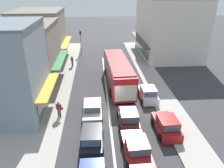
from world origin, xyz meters
name	(u,v)px	position (x,y,z in m)	size (l,w,h in m)	color
ground_plane	(109,115)	(0.00, 0.00, 0.00)	(140.00, 140.00, 0.00)	#353538
lane_centre_line	(107,96)	(0.00, 4.00, 0.00)	(0.20, 28.00, 0.01)	silver
sidewalk_left	(50,89)	(-6.80, 6.00, 0.07)	(5.20, 44.00, 0.14)	#A39E96
kerb_right	(156,86)	(6.20, 6.00, 0.06)	(2.80, 44.00, 0.12)	#A39E96
shopfront_mid_block	(24,53)	(-10.18, 9.26, 3.73)	(9.04, 8.84, 7.46)	gray
shopfront_far_end	(40,35)	(-10.18, 18.55, 3.96)	(8.38, 9.49, 7.93)	gray
building_right_far	(168,26)	(11.48, 19.64, 4.90)	(9.96, 13.69, 9.82)	silver
city_bus	(118,71)	(1.52, 6.79, 1.88)	(3.11, 10.96, 3.23)	red
hatchback_adjacent_lane_trail	(92,139)	(-1.64, -4.46, 0.71)	(1.90, 3.74, 1.54)	black
hatchback_behind_bus_near	(128,118)	(1.60, -1.82, 0.71)	(1.85, 3.72, 1.54)	#561E19
sedan_adjacent_lane_lead	(137,149)	(1.64, -5.82, 0.66)	(2.03, 4.27, 1.47)	maroon
sedan_queue_gap_filler	(92,110)	(-1.62, -0.05, 0.66)	(1.90, 4.20, 1.47)	#B7B29E
parked_hatchback_kerb_front	(166,125)	(4.67, -3.14, 0.71)	(1.92, 3.75, 1.54)	maroon
parked_hatchback_kerb_second	(148,94)	(4.41, 2.75, 0.71)	(1.85, 3.72, 1.54)	silver
traffic_light_downstreet	(81,38)	(-3.78, 20.59, 2.85)	(0.33, 0.24, 4.20)	gray
pedestrian_with_handbag_near	(59,109)	(-4.71, -0.28, 1.07)	(0.66, 0.35, 1.63)	#333338
pedestrian_browsing_midblock	(72,60)	(-4.78, 13.77, 1.07)	(0.43, 0.43, 1.63)	#4C4742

